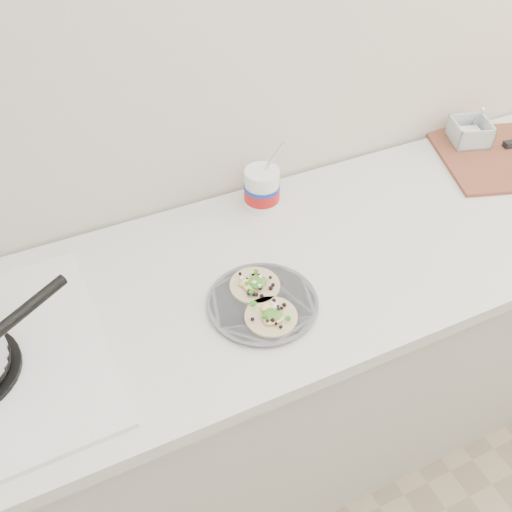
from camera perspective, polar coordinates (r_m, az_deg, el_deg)
name	(u,v)px	position (r m, az deg, el deg)	size (l,w,h in m)	color
counter	(281,365)	(1.77, 2.56, -10.81)	(2.44, 0.66, 0.90)	beige
taco_plate	(263,300)	(1.31, 0.67, -4.47)	(0.26, 0.26, 0.04)	#5C5D63
tub	(263,186)	(1.55, 0.70, 7.03)	(0.10, 0.10, 0.22)	white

